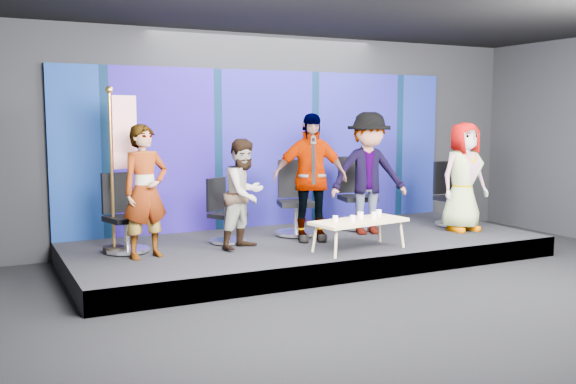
# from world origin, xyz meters

# --- Properties ---
(ground) EXTENTS (10.00, 10.00, 0.00)m
(ground) POSITION_xyz_m (0.00, 0.00, 0.00)
(ground) COLOR black
(ground) RESTS_ON ground
(room_walls) EXTENTS (10.02, 8.02, 3.51)m
(room_walls) POSITION_xyz_m (0.00, 0.00, 2.43)
(room_walls) COLOR black
(room_walls) RESTS_ON ground
(riser) EXTENTS (7.00, 3.00, 0.30)m
(riser) POSITION_xyz_m (0.00, 2.50, 0.15)
(riser) COLOR black
(riser) RESTS_ON ground
(backdrop) EXTENTS (7.00, 0.08, 2.60)m
(backdrop) POSITION_xyz_m (0.00, 3.95, 1.60)
(backdrop) COLOR navy
(backdrop) RESTS_ON riser
(chair_a) EXTENTS (0.74, 0.74, 1.08)m
(chair_a) POSITION_xyz_m (-2.67, 2.81, 0.65)
(chair_a) COLOR silver
(chair_a) RESTS_ON riser
(panelist_a) EXTENTS (0.72, 0.56, 1.74)m
(panelist_a) POSITION_xyz_m (-2.48, 2.34, 1.17)
(panelist_a) COLOR black
(panelist_a) RESTS_ON riser
(chair_b) EXTENTS (0.73, 0.73, 0.95)m
(chair_b) POSITION_xyz_m (-1.21, 2.81, 0.61)
(chair_b) COLOR silver
(chair_b) RESTS_ON riser
(panelist_b) EXTENTS (0.94, 0.87, 1.53)m
(panelist_b) POSITION_xyz_m (-1.10, 2.33, 1.07)
(panelist_b) COLOR black
(panelist_b) RESTS_ON riser
(chair_c) EXTENTS (0.82, 0.82, 1.17)m
(chair_c) POSITION_xyz_m (-0.00, 2.92, 0.68)
(chair_c) COLOR silver
(chair_c) RESTS_ON riser
(panelist_c) EXTENTS (1.19, 0.76, 1.89)m
(panelist_c) POSITION_xyz_m (-0.02, 2.41, 1.25)
(panelist_c) COLOR black
(panelist_c) RESTS_ON riser
(chair_d) EXTENTS (0.79, 0.79, 1.18)m
(chair_d) POSITION_xyz_m (1.17, 3.01, 0.69)
(chair_d) COLOR silver
(chair_d) RESTS_ON riser
(panelist_d) EXTENTS (1.36, 0.96, 1.91)m
(panelist_d) POSITION_xyz_m (1.07, 2.51, 1.25)
(panelist_d) COLOR black
(panelist_d) RESTS_ON riser
(chair_e) EXTENTS (0.61, 0.61, 1.08)m
(chair_e) POSITION_xyz_m (2.76, 2.53, 0.66)
(chair_e) COLOR silver
(chair_e) RESTS_ON riser
(panelist_e) EXTENTS (0.86, 0.56, 1.75)m
(panelist_e) POSITION_xyz_m (2.59, 2.06, 1.17)
(panelist_e) COLOR black
(panelist_e) RESTS_ON riser
(coffee_table) EXTENTS (1.44, 0.78, 0.42)m
(coffee_table) POSITION_xyz_m (0.27, 1.51, 0.69)
(coffee_table) COLOR tan
(coffee_table) RESTS_ON riser
(mug_a) EXTENTS (0.07, 0.07, 0.08)m
(mug_a) POSITION_xyz_m (-0.11, 1.51, 0.76)
(mug_a) COLOR white
(mug_a) RESTS_ON coffee_table
(mug_b) EXTENTS (0.07, 0.07, 0.09)m
(mug_b) POSITION_xyz_m (0.11, 1.42, 0.76)
(mug_b) COLOR white
(mug_b) RESTS_ON coffee_table
(mug_c) EXTENTS (0.08, 0.08, 0.10)m
(mug_c) POSITION_xyz_m (0.33, 1.58, 0.77)
(mug_c) COLOR white
(mug_c) RESTS_ON coffee_table
(mug_d) EXTENTS (0.07, 0.07, 0.09)m
(mug_d) POSITION_xyz_m (0.54, 1.55, 0.77)
(mug_d) COLOR white
(mug_d) RESTS_ON coffee_table
(mug_e) EXTENTS (0.08, 0.08, 0.10)m
(mug_e) POSITION_xyz_m (0.69, 1.66, 0.77)
(mug_e) COLOR white
(mug_e) RESTS_ON coffee_table
(flag_stand) EXTENTS (0.51, 0.30, 2.24)m
(flag_stand) POSITION_xyz_m (-2.70, 2.82, 1.49)
(flag_stand) COLOR black
(flag_stand) RESTS_ON riser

